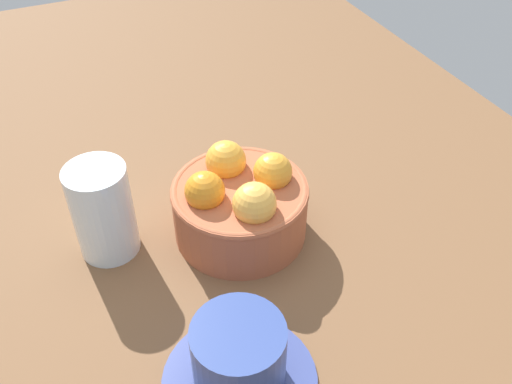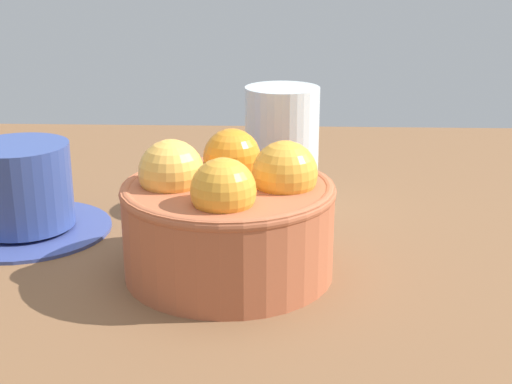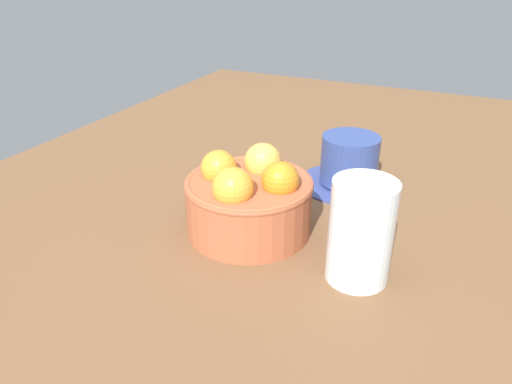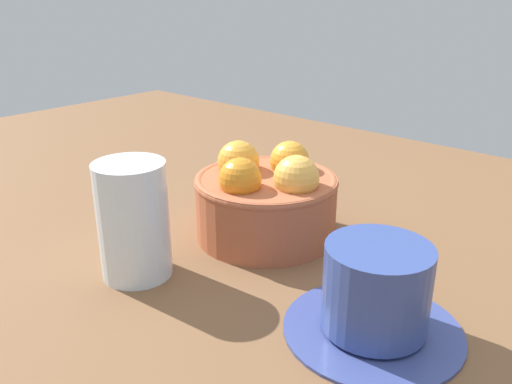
{
  "view_description": "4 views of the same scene",
  "coord_description": "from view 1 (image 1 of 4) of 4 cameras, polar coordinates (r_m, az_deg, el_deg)",
  "views": [
    {
      "loc": [
        -44.78,
        17.99,
        48.09
      ],
      "look_at": [
        -0.76,
        -1.68,
        6.29
      ],
      "focal_mm": 39.54,
      "sensor_mm": 36.0,
      "label": 1
    },
    {
      "loc": [
        3.98,
        -50.68,
        23.35
      ],
      "look_at": [
        1.96,
        1.85,
        5.81
      ],
      "focal_mm": 51.57,
      "sensor_mm": 36.0,
      "label": 2
    },
    {
      "loc": [
        46.67,
        22.85,
        31.79
      ],
      "look_at": [
        -1.9,
        0.08,
        4.54
      ],
      "focal_mm": 33.34,
      "sensor_mm": 36.0,
      "label": 3
    },
    {
      "loc": [
        -35.07,
        41.16,
        26.48
      ],
      "look_at": [
        0.19,
        1.43,
        5.61
      ],
      "focal_mm": 37.03,
      "sensor_mm": 36.0,
      "label": 4
    }
  ],
  "objects": [
    {
      "name": "coffee_cup",
      "position": [
        0.53,
        -1.73,
        -16.64
      ],
      "size": [
        14.67,
        14.67,
        7.74
      ],
      "color": "#384585",
      "rests_on": "ground_plane"
    },
    {
      "name": "terracotta_bowl",
      "position": [
        0.65,
        -1.63,
        -1.15
      ],
      "size": [
        15.78,
        15.78,
        10.27
      ],
      "color": "#AD5938",
      "rests_on": "ground_plane"
    },
    {
      "name": "water_glass",
      "position": [
        0.65,
        -15.23,
        -1.86
      ],
      "size": [
        6.8,
        6.8,
        11.44
      ],
      "primitive_type": "cylinder",
      "color": "silver",
      "rests_on": "ground_plane"
    },
    {
      "name": "ground_plane",
      "position": [
        0.7,
        -1.52,
        -5.39
      ],
      "size": [
        159.55,
        95.95,
        4.78
      ],
      "primitive_type": "cube",
      "color": "brown"
    }
  ]
}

